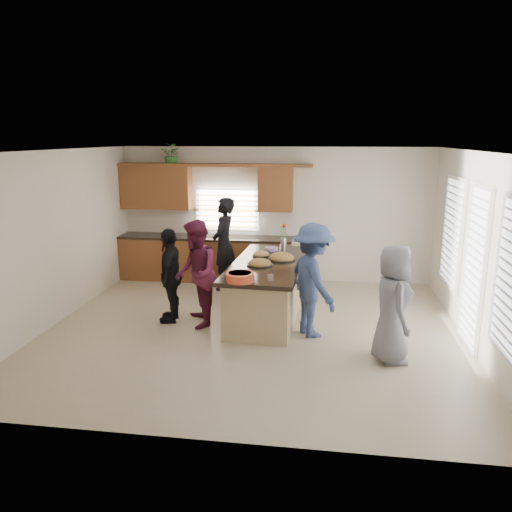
% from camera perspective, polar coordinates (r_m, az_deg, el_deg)
% --- Properties ---
extents(floor, '(6.50, 6.50, 0.00)m').
position_cam_1_polar(floor, '(8.03, -0.36, -8.45)').
color(floor, '#BFA88E').
rests_on(floor, ground).
extents(room_shell, '(6.52, 6.02, 2.81)m').
position_cam_1_polar(room_shell, '(7.53, -0.39, 5.09)').
color(room_shell, silver).
rests_on(room_shell, ground).
extents(back_cabinetry, '(4.08, 0.66, 2.46)m').
position_cam_1_polar(back_cabinetry, '(10.63, -6.01, 2.09)').
color(back_cabinetry, brown).
rests_on(back_cabinetry, ground).
extents(right_wall_glazing, '(0.06, 4.00, 2.25)m').
position_cam_1_polar(right_wall_glazing, '(7.71, 23.84, -0.10)').
color(right_wall_glazing, white).
rests_on(right_wall_glazing, ground).
extents(island, '(1.28, 2.75, 0.95)m').
position_cam_1_polar(island, '(8.50, 1.37, -3.96)').
color(island, tan).
rests_on(island, ground).
extents(platter_front, '(0.43, 0.43, 0.17)m').
position_cam_1_polar(platter_front, '(8.14, 0.44, -0.90)').
color(platter_front, black).
rests_on(platter_front, island).
extents(platter_mid, '(0.48, 0.48, 0.19)m').
position_cam_1_polar(platter_mid, '(8.52, 2.96, -0.26)').
color(platter_mid, black).
rests_on(platter_mid, island).
extents(platter_back, '(0.32, 0.32, 0.13)m').
position_cam_1_polar(platter_back, '(8.78, 0.61, 0.17)').
color(platter_back, black).
rests_on(platter_back, island).
extents(salad_bowl, '(0.42, 0.42, 0.13)m').
position_cam_1_polar(salad_bowl, '(7.25, -1.83, -2.35)').
color(salad_bowl, '#E64D2A').
rests_on(salad_bowl, island).
extents(clear_cup, '(0.09, 0.09, 0.09)m').
position_cam_1_polar(clear_cup, '(7.31, 1.64, -2.48)').
color(clear_cup, white).
rests_on(clear_cup, island).
extents(plate_stack, '(0.24, 0.24, 0.05)m').
position_cam_1_polar(plate_stack, '(9.24, 1.77, 0.84)').
color(plate_stack, '#B588C7').
rests_on(plate_stack, island).
extents(flower_vase, '(0.14, 0.14, 0.44)m').
position_cam_1_polar(flower_vase, '(9.51, 3.15, 2.45)').
color(flower_vase, silver).
rests_on(flower_vase, island).
extents(potted_plant, '(0.49, 0.45, 0.46)m').
position_cam_1_polar(potted_plant, '(10.69, -9.58, 11.34)').
color(potted_plant, '#367C31').
rests_on(potted_plant, back_cabinetry).
extents(woman_left_back, '(0.52, 0.72, 1.85)m').
position_cam_1_polar(woman_left_back, '(9.91, -3.69, 1.38)').
color(woman_left_back, black).
rests_on(woman_left_back, ground).
extents(woman_left_mid, '(0.90, 1.01, 1.73)m').
position_cam_1_polar(woman_left_mid, '(8.02, -6.87, -2.05)').
color(woman_left_mid, maroon).
rests_on(woman_left_mid, ground).
extents(woman_left_front, '(0.48, 0.95, 1.57)m').
position_cam_1_polar(woman_left_front, '(8.31, -9.73, -2.18)').
color(woman_left_front, black).
rests_on(woman_left_front, ground).
extents(woman_right_back, '(1.12, 1.31, 1.75)m').
position_cam_1_polar(woman_right_back, '(7.62, 6.51, -2.78)').
color(woman_right_back, '#344673').
rests_on(woman_right_back, ground).
extents(woman_right_front, '(0.63, 0.86, 1.62)m').
position_cam_1_polar(woman_right_front, '(6.97, 15.35, -5.33)').
color(woman_right_front, slate).
rests_on(woman_right_front, ground).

